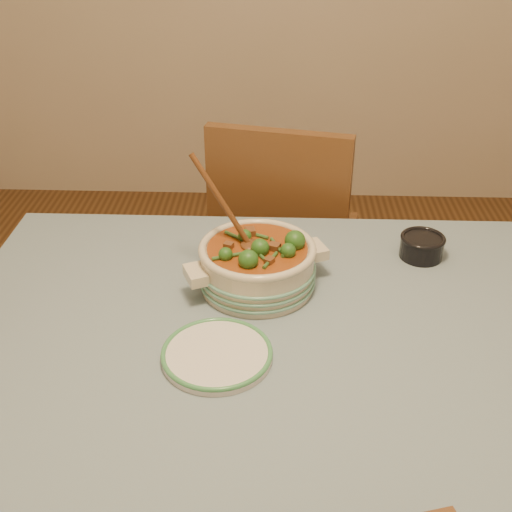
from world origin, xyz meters
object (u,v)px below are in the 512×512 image
(chair_far, at_px, (284,235))
(stew_casserole, at_px, (257,261))
(condiment_bowl, at_px, (422,245))
(white_plate, at_px, (217,354))
(dining_table, at_px, (324,369))

(chair_far, bearing_deg, stew_casserole, 95.68)
(condiment_bowl, relative_size, chair_far, 0.14)
(stew_casserole, relative_size, condiment_bowl, 2.65)
(white_plate, distance_m, chair_far, 0.93)
(dining_table, bearing_deg, stew_casserole, 129.45)
(dining_table, relative_size, stew_casserole, 4.77)
(white_plate, relative_size, chair_far, 0.28)
(white_plate, xyz_separation_m, condiment_bowl, (0.49, 0.42, 0.02))
(stew_casserole, bearing_deg, white_plate, -105.21)
(dining_table, distance_m, white_plate, 0.26)
(white_plate, distance_m, condiment_bowl, 0.64)
(white_plate, height_order, chair_far, chair_far)
(white_plate, xyz_separation_m, chair_far, (0.14, 0.89, -0.22))
(dining_table, xyz_separation_m, condiment_bowl, (0.26, 0.34, 0.13))
(chair_far, bearing_deg, white_plate, 92.93)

